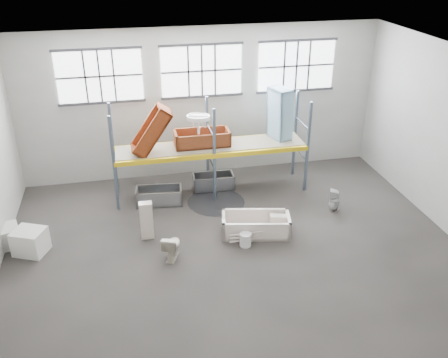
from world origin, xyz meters
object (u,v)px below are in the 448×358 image
object	(u,v)px
rust_tub_flat	(202,138)
carton_near	(30,241)
steel_tub_right	(213,181)
bucket	(245,240)
blue_tub_upright	(280,114)
toilet_white	(335,200)
steel_tub_left	(159,196)
toilet_beige	(172,246)
bathtub_beige	(256,225)
cistern_tall	(146,220)

from	to	relation	value
rust_tub_flat	carton_near	xyz separation A→B (m)	(-5.03, -2.54, -1.49)
steel_tub_right	bucket	distance (m)	3.47
blue_tub_upright	bucket	size ratio (longest dim) A/B	4.53
toilet_white	blue_tub_upright	distance (m)	3.23
rust_tub_flat	carton_near	size ratio (longest dim) A/B	2.20
toilet_white	steel_tub_left	bearing A→B (deg)	-83.58
toilet_white	carton_near	xyz separation A→B (m)	(-8.69, -0.38, -0.02)
toilet_beige	steel_tub_right	size ratio (longest dim) A/B	0.53
carton_near	rust_tub_flat	bearing A→B (deg)	26.73
toilet_beige	toilet_white	world-z (taller)	toilet_white
bathtub_beige	carton_near	distance (m)	6.04
rust_tub_flat	carton_near	world-z (taller)	rust_tub_flat
steel_tub_left	rust_tub_flat	bearing A→B (deg)	22.06
steel_tub_left	blue_tub_upright	bearing A→B (deg)	9.68
blue_tub_upright	toilet_beige	bearing A→B (deg)	-137.56
cistern_tall	rust_tub_flat	distance (m)	3.41
cistern_tall	steel_tub_right	xyz separation A→B (m)	(2.34, 2.51, -0.30)
steel_tub_left	carton_near	distance (m)	4.04
rust_tub_flat	steel_tub_right	bearing A→B (deg)	7.64
bathtub_beige	blue_tub_upright	distance (m)	3.96
blue_tub_upright	bathtub_beige	bearing A→B (deg)	-117.45
bucket	carton_near	size ratio (longest dim) A/B	0.48
toilet_beige	rust_tub_flat	size ratio (longest dim) A/B	0.41
toilet_beige	toilet_white	bearing A→B (deg)	-141.35
steel_tub_right	blue_tub_upright	distance (m)	3.06
cistern_tall	toilet_white	xyz separation A→B (m)	(5.65, 0.31, -0.20)
toilet_beige	cistern_tall	distance (m)	1.23
steel_tub_left	steel_tub_right	world-z (taller)	steel_tub_left
rust_tub_flat	carton_near	bearing A→B (deg)	-153.27
toilet_white	blue_tub_upright	size ratio (longest dim) A/B	0.42
toilet_beige	cistern_tall	world-z (taller)	cistern_tall
bucket	carton_near	xyz separation A→B (m)	(-5.60, 0.88, 0.15)
cistern_tall	carton_near	size ratio (longest dim) A/B	1.40
toilet_beige	steel_tub_right	xyz separation A→B (m)	(1.78, 3.59, -0.11)
bucket	bathtub_beige	bearing A→B (deg)	50.98
toilet_beige	blue_tub_upright	xyz separation A→B (m)	(3.96, 3.62, 2.04)
bathtub_beige	steel_tub_left	bearing A→B (deg)	149.04
toilet_beige	carton_near	distance (m)	3.75
rust_tub_flat	toilet_beige	bearing A→B (deg)	-111.94
cistern_tall	carton_near	xyz separation A→B (m)	(-3.05, -0.07, -0.21)
bathtub_beige	blue_tub_upright	world-z (taller)	blue_tub_upright
cistern_tall	blue_tub_upright	size ratio (longest dim) A/B	0.65
bucket	carton_near	world-z (taller)	carton_near
cistern_tall	steel_tub_right	bearing A→B (deg)	47.13
cistern_tall	steel_tub_left	bearing A→B (deg)	75.03
toilet_beige	bathtub_beige	bearing A→B (deg)	-141.45
toilet_white	bucket	bearing A→B (deg)	-44.64
bathtub_beige	blue_tub_upright	xyz separation A→B (m)	(1.54, 2.97, 2.12)
cistern_tall	carton_near	distance (m)	3.06
bathtub_beige	toilet_white	size ratio (longest dim) A/B	2.67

